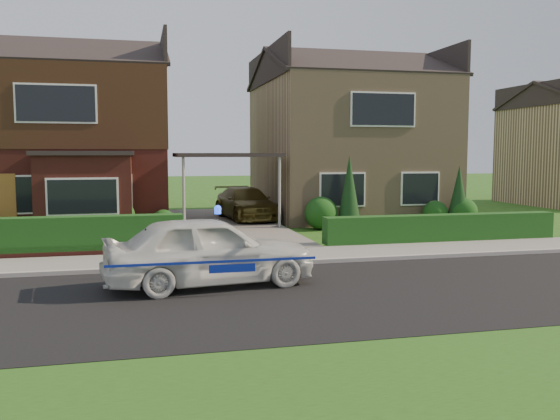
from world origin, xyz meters
name	(u,v)px	position (x,y,z in m)	size (l,w,h in m)	color
ground	(308,295)	(0.00, 0.00, 0.00)	(120.00, 120.00, 0.00)	#214612
road	(308,295)	(0.00, 0.00, 0.00)	(60.00, 6.00, 0.02)	black
kerb	(274,263)	(0.00, 3.05, 0.06)	(60.00, 0.16, 0.12)	#9E9993
sidewalk	(265,257)	(0.00, 4.10, 0.05)	(60.00, 2.00, 0.10)	slate
grass_verge	(429,395)	(0.00, -5.00, 0.00)	(60.00, 4.00, 0.01)	#214612
driveway	(227,225)	(0.00, 11.00, 0.06)	(3.80, 12.00, 0.12)	#666059
house_left	(70,127)	(-5.78, 13.90, 3.81)	(7.50, 9.53, 7.25)	maroon
house_right	(347,133)	(5.80, 13.99, 3.66)	(7.50, 8.06, 7.25)	#A08462
carport_link	(227,156)	(0.00, 10.95, 2.66)	(3.80, 3.00, 2.77)	black
dwarf_wall	(38,253)	(-5.80, 5.30, 0.18)	(7.70, 0.25, 0.36)	maroon
hedge_left	(39,259)	(-5.80, 5.45, 0.00)	(7.50, 0.55, 0.90)	black
hedge_right	(441,244)	(5.80, 5.35, 0.00)	(7.50, 0.55, 0.80)	black
shrub_left_mid	(115,217)	(-4.00, 9.30, 0.66)	(1.32, 1.32, 1.32)	black
shrub_left_near	(164,222)	(-2.40, 9.60, 0.42)	(0.84, 0.84, 0.84)	black
shrub_right_near	(321,213)	(3.20, 9.40, 0.60)	(1.20, 1.20, 1.20)	black
shrub_right_mid	(435,213)	(7.80, 9.50, 0.48)	(0.96, 0.96, 0.96)	black
shrub_right_far	(463,212)	(8.80, 9.20, 0.54)	(1.08, 1.08, 1.08)	black
conifer_a	(349,194)	(4.20, 9.20, 1.30)	(0.90, 0.90, 2.60)	black
conifer_b	(459,197)	(8.60, 9.20, 1.10)	(0.90, 0.90, 2.20)	black
police_car	(209,251)	(-1.81, 1.20, 0.74)	(4.01, 4.55, 1.65)	silver
driveway_car	(246,203)	(1.00, 12.48, 0.75)	(1.76, 4.34, 1.26)	brown
potted_plant_b	(113,227)	(-4.05, 8.70, 0.39)	(0.34, 0.43, 0.77)	gray
potted_plant_c	(5,235)	(-7.12, 7.86, 0.34)	(0.38, 0.38, 0.69)	gray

